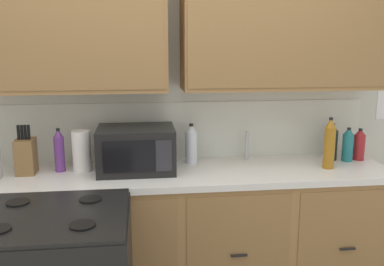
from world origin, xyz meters
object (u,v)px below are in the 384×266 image
at_px(paper_towel_roll, 82,151).
at_px(bottle_violet, 59,150).
at_px(bottle_dark, 332,142).
at_px(knife_block, 26,156).
at_px(microwave, 136,149).
at_px(bottle_teal, 348,145).
at_px(bottle_amber, 329,144).
at_px(bottle_red, 359,145).
at_px(bottle_clear, 191,144).

relative_size(paper_towel_roll, bottle_violet, 0.94).
xyz_separation_m(bottle_dark, bottle_violet, (-1.83, -0.05, 0.01)).
distance_m(knife_block, paper_towel_roll, 0.34).
distance_m(microwave, bottle_teal, 1.44).
distance_m(bottle_amber, bottle_dark, 0.22).
bearing_deg(bottle_amber, bottle_violet, 175.34).
bearing_deg(paper_towel_roll, bottle_violet, 177.11).
bearing_deg(bottle_red, paper_towel_roll, -179.02).
height_order(paper_towel_roll, bottle_violet, bottle_violet).
bearing_deg(microwave, bottle_red, 2.61).
relative_size(microwave, bottle_amber, 1.44).
relative_size(knife_block, bottle_amber, 0.93).
bearing_deg(bottle_clear, bottle_violet, -174.36).
bearing_deg(knife_block, bottle_clear, 5.99).
relative_size(bottle_amber, bottle_clear, 1.23).
relative_size(paper_towel_roll, bottle_dark, 1.01).
bearing_deg(bottle_red, knife_block, -178.68).
bearing_deg(microwave, bottle_dark, 4.13).
distance_m(microwave, bottle_dark, 1.35).
distance_m(bottle_red, bottle_violet, 2.01).
relative_size(knife_block, bottle_violet, 1.11).
distance_m(bottle_clear, bottle_dark, 0.98).
distance_m(knife_block, bottle_amber, 1.92).
bearing_deg(bottle_dark, bottle_clear, 178.17).
bearing_deg(bottle_clear, knife_block, -174.01).
relative_size(bottle_clear, bottle_red, 1.23).
xyz_separation_m(bottle_amber, bottle_violet, (-1.72, 0.14, -0.03)).
xyz_separation_m(bottle_clear, bottle_violet, (-0.85, -0.08, 0.00)).
xyz_separation_m(bottle_teal, bottle_dark, (-0.10, 0.04, 0.01)).
relative_size(knife_block, paper_towel_roll, 1.19).
xyz_separation_m(bottle_teal, bottle_amber, (-0.20, -0.15, 0.05)).
height_order(knife_block, bottle_teal, knife_block).
xyz_separation_m(bottle_amber, bottle_dark, (0.11, 0.19, -0.04)).
distance_m(paper_towel_roll, bottle_violet, 0.14).
xyz_separation_m(paper_towel_roll, bottle_amber, (1.58, -0.13, 0.03)).
bearing_deg(bottle_teal, bottle_dark, 154.99).
bearing_deg(bottle_violet, bottle_red, 0.71).
relative_size(bottle_teal, bottle_dark, 0.91).
bearing_deg(bottle_amber, bottle_clear, 165.59).
bearing_deg(bottle_violet, microwave, -5.30).
xyz_separation_m(bottle_amber, bottle_red, (0.30, 0.16, -0.05)).
distance_m(paper_towel_roll, bottle_amber, 1.58).
relative_size(microwave, bottle_teal, 2.05).
height_order(knife_block, bottle_dark, knife_block).
bearing_deg(microwave, bottle_teal, 2.10).
distance_m(bottle_red, bottle_dark, 0.19).
height_order(microwave, bottle_red, microwave).
height_order(bottle_amber, bottle_clear, bottle_amber).
distance_m(paper_towel_roll, bottle_red, 1.88).
relative_size(paper_towel_roll, bottle_red, 1.17).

